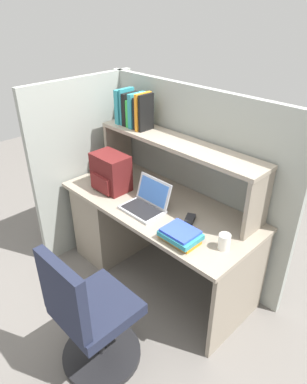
% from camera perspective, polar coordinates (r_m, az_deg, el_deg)
% --- Properties ---
extents(ground_plane, '(8.00, 8.00, 0.00)m').
position_cam_1_polar(ground_plane, '(3.09, 0.68, -13.45)').
color(ground_plane, slate).
extents(desk, '(1.60, 0.70, 0.73)m').
position_cam_1_polar(desk, '(3.07, -4.46, -4.33)').
color(desk, gray).
rests_on(desk, ground_plane).
extents(cubicle_partition_rear, '(1.84, 0.05, 1.55)m').
position_cam_1_polar(cubicle_partition_rear, '(2.87, 6.12, 1.70)').
color(cubicle_partition_rear, '#939991').
rests_on(cubicle_partition_rear, ground_plane).
extents(cubicle_partition_left, '(0.05, 1.06, 1.55)m').
position_cam_1_polar(cubicle_partition_left, '(3.18, -10.84, 4.25)').
color(cubicle_partition_left, '#939991').
rests_on(cubicle_partition_left, ground_plane).
extents(overhead_hutch, '(1.44, 0.28, 0.45)m').
position_cam_1_polar(overhead_hutch, '(2.61, 3.93, 6.34)').
color(overhead_hutch, gray).
rests_on(overhead_hutch, desk).
extents(reference_books_on_shelf, '(0.30, 0.18, 0.29)m').
position_cam_1_polar(reference_books_on_shelf, '(2.85, -3.13, 13.33)').
color(reference_books_on_shelf, teal).
rests_on(reference_books_on_shelf, overhead_hutch).
extents(laptop, '(0.31, 0.26, 0.22)m').
position_cam_1_polar(laptop, '(2.56, -1.17, -1.80)').
color(laptop, '#B7BABF').
rests_on(laptop, desk).
extents(backpack, '(0.30, 0.22, 0.30)m').
position_cam_1_polar(backpack, '(2.80, -7.09, 3.17)').
color(backpack, '#591919').
rests_on(backpack, desk).
extents(computer_mouse, '(0.10, 0.12, 0.03)m').
position_cam_1_polar(computer_mouse, '(2.46, 6.00, -4.42)').
color(computer_mouse, '#262628').
rests_on(computer_mouse, desk).
extents(paper_cup, '(0.08, 0.08, 0.10)m').
position_cam_1_polar(paper_cup, '(2.22, 11.53, -7.98)').
color(paper_cup, white).
rests_on(paper_cup, desk).
extents(desk_book_stack, '(0.26, 0.19, 0.08)m').
position_cam_1_polar(desk_book_stack, '(2.25, 4.39, -7.10)').
color(desk_book_stack, orange).
rests_on(desk_book_stack, desk).
extents(office_chair, '(0.52, 0.52, 0.93)m').
position_cam_1_polar(office_chair, '(2.29, -10.34, -19.91)').
color(office_chair, black).
rests_on(office_chair, ground_plane).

